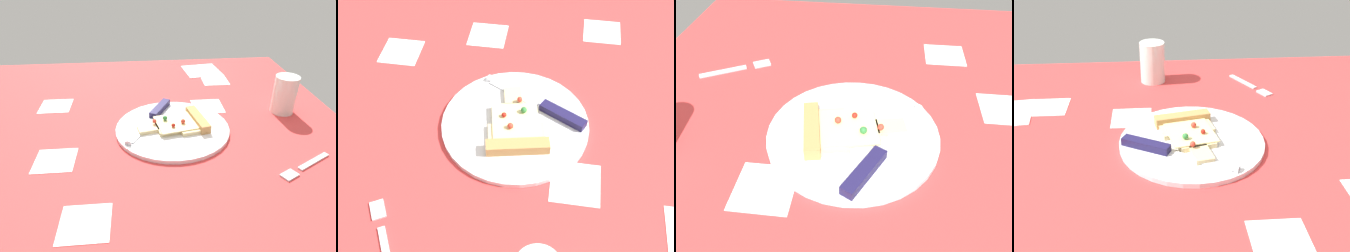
% 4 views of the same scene
% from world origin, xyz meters
% --- Properties ---
extents(ground_plane, '(1.13, 1.13, 0.03)m').
position_xyz_m(ground_plane, '(-0.00, 0.00, -0.01)').
color(ground_plane, '#D13838').
rests_on(ground_plane, ground).
extents(plate, '(0.29, 0.29, 0.01)m').
position_xyz_m(plate, '(0.09, 0.01, 0.01)').
color(plate, silver).
rests_on(plate, ground_plane).
extents(pizza_slice, '(0.19, 0.13, 0.03)m').
position_xyz_m(pizza_slice, '(0.11, 0.01, 0.02)').
color(pizza_slice, beige).
rests_on(pizza_slice, plate).
extents(knife, '(0.13, 0.22, 0.02)m').
position_xyz_m(knife, '(0.04, 0.06, 0.02)').
color(knife, silver).
rests_on(knife, plate).
extents(drinking_glass, '(0.07, 0.07, 0.11)m').
position_xyz_m(drinking_glass, '(0.42, 0.08, 0.05)').
color(drinking_glass, silver).
rests_on(drinking_glass, ground_plane).
extents(fork, '(0.14, 0.09, 0.01)m').
position_xyz_m(fork, '(0.36, -0.18, 0.00)').
color(fork, silver).
rests_on(fork, ground_plane).
extents(napkin, '(0.15, 0.15, 0.00)m').
position_xyz_m(napkin, '(0.25, 0.43, 0.00)').
color(napkin, white).
rests_on(napkin, ground_plane).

